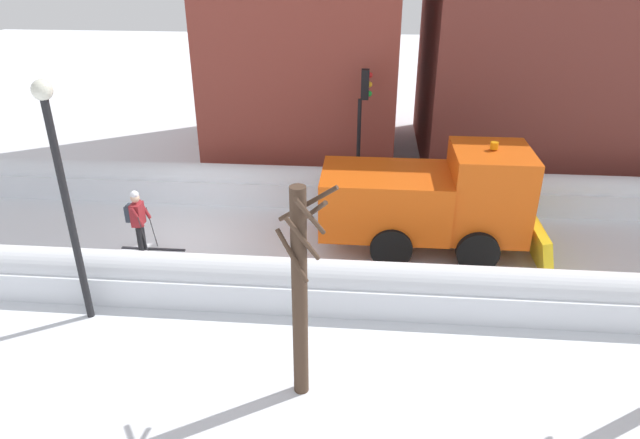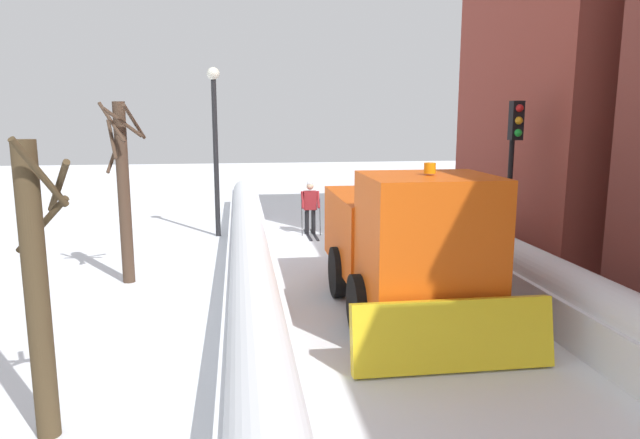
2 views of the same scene
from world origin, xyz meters
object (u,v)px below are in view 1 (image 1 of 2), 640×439
(plow_truck, at_px, (434,199))
(street_lamp, at_px, (61,178))
(skier, at_px, (138,218))
(traffic_light_pole, at_px, (363,110))
(bare_tree_near, at_px, (300,291))

(plow_truck, height_order, street_lamp, street_lamp)
(skier, relative_size, street_lamp, 0.34)
(plow_truck, xyz_separation_m, skier, (0.91, -7.90, -0.48))
(plow_truck, distance_m, traffic_light_pole, 4.06)
(skier, relative_size, traffic_light_pole, 0.43)
(traffic_light_pole, bearing_deg, plow_truck, 32.27)
(bare_tree_near, bearing_deg, street_lamp, -110.80)
(skier, bearing_deg, bare_tree_near, 45.26)
(plow_truck, xyz_separation_m, traffic_light_pole, (-3.19, -2.01, 1.50))
(traffic_light_pole, relative_size, street_lamp, 0.79)
(skier, distance_m, street_lamp, 3.86)
(traffic_light_pole, bearing_deg, street_lamp, -39.96)
(traffic_light_pole, relative_size, bare_tree_near, 1.01)
(plow_truck, relative_size, skier, 3.31)
(bare_tree_near, bearing_deg, traffic_light_pole, 174.41)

